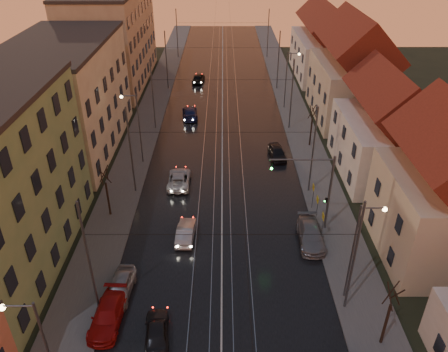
{
  "coord_description": "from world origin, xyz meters",
  "views": [
    {
      "loc": [
        0.14,
        -12.51,
        23.58
      ],
      "look_at": [
        0.19,
        21.43,
        3.34
      ],
      "focal_mm": 35.0,
      "sensor_mm": 36.0,
      "label": 1
    }
  ],
  "objects_px": {
    "street_lamp_2": "(136,122)",
    "driving_car_3": "(190,113)",
    "parked_left_3": "(120,286)",
    "street_lamp_0": "(41,347)",
    "parked_right_2": "(277,152)",
    "traffic_light_mast": "(319,184)",
    "street_lamp_3": "(289,75)",
    "driving_car_0": "(157,331)",
    "street_lamp_1": "(359,244)",
    "driving_car_4": "(198,78)",
    "driving_car_2": "(179,179)",
    "parked_right_1": "(311,235)",
    "driving_car_1": "(186,232)",
    "parked_left_2": "(108,315)"
  },
  "relations": [
    {
      "from": "street_lamp_2",
      "to": "driving_car_3",
      "type": "height_order",
      "value": "street_lamp_2"
    },
    {
      "from": "driving_car_3",
      "to": "parked_left_3",
      "type": "distance_m",
      "value": 32.38
    },
    {
      "from": "street_lamp_0",
      "to": "parked_right_2",
      "type": "distance_m",
      "value": 33.1
    },
    {
      "from": "traffic_light_mast",
      "to": "parked_right_2",
      "type": "relative_size",
      "value": 1.78
    },
    {
      "from": "street_lamp_0",
      "to": "street_lamp_3",
      "type": "xyz_separation_m",
      "value": [
        18.21,
        44.0,
        0.0
      ]
    },
    {
      "from": "driving_car_3",
      "to": "traffic_light_mast",
      "type": "bearing_deg",
      "value": 110.77
    },
    {
      "from": "street_lamp_2",
      "to": "driving_car_3",
      "type": "relative_size",
      "value": 1.64
    },
    {
      "from": "driving_car_0",
      "to": "traffic_light_mast",
      "type": "bearing_deg",
      "value": -142.9
    },
    {
      "from": "street_lamp_1",
      "to": "driving_car_3",
      "type": "relative_size",
      "value": 1.64
    },
    {
      "from": "driving_car_0",
      "to": "driving_car_4",
      "type": "height_order",
      "value": "driving_car_4"
    },
    {
      "from": "street_lamp_2",
      "to": "driving_car_4",
      "type": "relative_size",
      "value": 1.89
    },
    {
      "from": "driving_car_2",
      "to": "parked_right_2",
      "type": "distance_m",
      "value": 12.01
    },
    {
      "from": "driving_car_3",
      "to": "street_lamp_0",
      "type": "bearing_deg",
      "value": 77.43
    },
    {
      "from": "street_lamp_2",
      "to": "parked_right_2",
      "type": "bearing_deg",
      "value": 3.93
    },
    {
      "from": "street_lamp_0",
      "to": "driving_car_0",
      "type": "distance_m",
      "value": 7.92
    },
    {
      "from": "street_lamp_1",
      "to": "driving_car_0",
      "type": "bearing_deg",
      "value": -165.27
    },
    {
      "from": "parked_right_2",
      "to": "street_lamp_3",
      "type": "bearing_deg",
      "value": 72.64
    },
    {
      "from": "street_lamp_1",
      "to": "parked_right_2",
      "type": "xyz_separation_m",
      "value": [
        -2.9,
        21.05,
        -4.2
      ]
    },
    {
      "from": "traffic_light_mast",
      "to": "parked_left_3",
      "type": "relative_size",
      "value": 1.74
    },
    {
      "from": "parked_right_1",
      "to": "parked_right_2",
      "type": "bearing_deg",
      "value": 96.08
    },
    {
      "from": "driving_car_0",
      "to": "parked_right_2",
      "type": "bearing_deg",
      "value": -119.17
    },
    {
      "from": "driving_car_0",
      "to": "parked_left_3",
      "type": "bearing_deg",
      "value": -57.1
    },
    {
      "from": "traffic_light_mast",
      "to": "driving_car_3",
      "type": "relative_size",
      "value": 1.48
    },
    {
      "from": "street_lamp_2",
      "to": "driving_car_0",
      "type": "bearing_deg",
      "value": -78.13
    },
    {
      "from": "street_lamp_0",
      "to": "driving_car_3",
      "type": "height_order",
      "value": "street_lamp_0"
    },
    {
      "from": "driving_car_1",
      "to": "driving_car_4",
      "type": "relative_size",
      "value": 0.94
    },
    {
      "from": "street_lamp_2",
      "to": "driving_car_4",
      "type": "height_order",
      "value": "street_lamp_2"
    },
    {
      "from": "traffic_light_mast",
      "to": "parked_left_2",
      "type": "xyz_separation_m",
      "value": [
        -15.59,
        -10.24,
        -3.92
      ]
    },
    {
      "from": "driving_car_3",
      "to": "parked_right_1",
      "type": "relative_size",
      "value": 0.98
    },
    {
      "from": "driving_car_0",
      "to": "driving_car_4",
      "type": "xyz_separation_m",
      "value": [
        0.2,
        50.81,
        0.08
      ]
    },
    {
      "from": "driving_car_2",
      "to": "parked_left_2",
      "type": "distance_m",
      "value": 17.9
    },
    {
      "from": "driving_car_1",
      "to": "driving_car_3",
      "type": "bearing_deg",
      "value": -84.27
    },
    {
      "from": "parked_right_1",
      "to": "driving_car_4",
      "type": "bearing_deg",
      "value": 106.85
    },
    {
      "from": "driving_car_2",
      "to": "driving_car_4",
      "type": "distance_m",
      "value": 31.96
    },
    {
      "from": "driving_car_4",
      "to": "parked_left_2",
      "type": "distance_m",
      "value": 49.7
    },
    {
      "from": "traffic_light_mast",
      "to": "driving_car_0",
      "type": "height_order",
      "value": "traffic_light_mast"
    },
    {
      "from": "driving_car_2",
      "to": "parked_left_2",
      "type": "bearing_deg",
      "value": 79.2
    },
    {
      "from": "driving_car_3",
      "to": "parked_right_2",
      "type": "bearing_deg",
      "value": 126.57
    },
    {
      "from": "street_lamp_3",
      "to": "driving_car_1",
      "type": "bearing_deg",
      "value": -112.53
    },
    {
      "from": "street_lamp_1",
      "to": "street_lamp_2",
      "type": "height_order",
      "value": "same"
    },
    {
      "from": "parked_left_3",
      "to": "parked_right_1",
      "type": "height_order",
      "value": "parked_right_1"
    },
    {
      "from": "driving_car_1",
      "to": "driving_car_3",
      "type": "distance_m",
      "value": 25.92
    },
    {
      "from": "street_lamp_0",
      "to": "driving_car_1",
      "type": "height_order",
      "value": "street_lamp_0"
    },
    {
      "from": "street_lamp_3",
      "to": "street_lamp_2",
      "type": "bearing_deg",
      "value": -138.69
    },
    {
      "from": "traffic_light_mast",
      "to": "street_lamp_1",
      "type": "bearing_deg",
      "value": -82.09
    },
    {
      "from": "driving_car_1",
      "to": "parked_right_2",
      "type": "bearing_deg",
      "value": -120.09
    },
    {
      "from": "parked_right_1",
      "to": "traffic_light_mast",
      "type": "bearing_deg",
      "value": 73.86
    },
    {
      "from": "driving_car_3",
      "to": "parked_right_1",
      "type": "distance_m",
      "value": 28.93
    },
    {
      "from": "street_lamp_1",
      "to": "street_lamp_3",
      "type": "distance_m",
      "value": 36.0
    },
    {
      "from": "street_lamp_0",
      "to": "driving_car_2",
      "type": "xyz_separation_m",
      "value": [
        4.73,
        23.36,
        -4.22
      ]
    }
  ]
}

